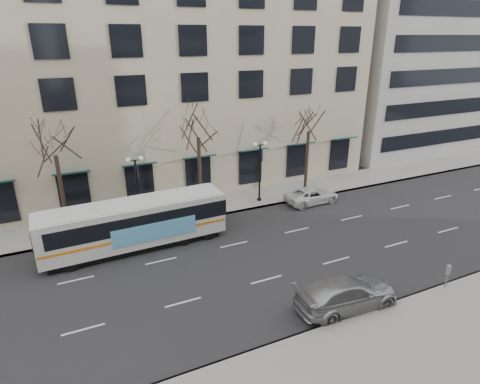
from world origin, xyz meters
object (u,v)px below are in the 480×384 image
lamp_post_right (260,169)px  tree_far_left (53,142)px  tree_far_mid (198,125)px  white_pickup (312,195)px  silver_car (347,293)px  city_bus (136,223)px  tree_far_right (309,120)px  lamp_post_left (138,187)px  pay_station (448,272)px

lamp_post_right → tree_far_left: bearing=177.7°
tree_far_mid → white_pickup: bearing=-16.2°
silver_car → white_pickup: (6.35, 12.40, -0.16)m
city_bus → silver_car: 13.88m
tree_far_left → tree_far_right: tree_far_left is taller
tree_far_mid → lamp_post_right: bearing=-6.8°
silver_car → white_pickup: silver_car is taller
silver_car → white_pickup: 13.93m
white_pickup → tree_far_mid: bearing=72.0°
tree_far_left → lamp_post_left: (5.01, -0.60, -3.75)m
silver_car → pay_station: silver_car is taller
city_bus → white_pickup: bearing=3.8°
tree_far_right → pay_station: tree_far_right is taller
city_bus → pay_station: city_bus is taller
tree_far_mid → silver_car: (2.58, -15.00, -6.10)m
silver_car → white_pickup: bearing=-24.4°
city_bus → white_pickup: 14.96m
silver_car → tree_far_left: bearing=42.7°
tree_far_left → lamp_post_left: size_ratio=1.60×
tree_far_right → lamp_post_left: bearing=-177.7°
tree_far_right → city_bus: bearing=-165.7°
lamp_post_left → city_bus: bearing=-105.0°
white_pickup → silver_car: bearing=151.1°
pay_station → silver_car: bearing=146.0°
lamp_post_left → city_bus: size_ratio=0.43×
lamp_post_right → city_bus: 11.53m
white_pickup → lamp_post_right: bearing=61.1°
lamp_post_left → lamp_post_right: same height
tree_far_left → lamp_post_right: bearing=-2.3°
tree_far_left → city_bus: (4.08, -4.07, -4.93)m
lamp_post_right → white_pickup: lamp_post_right is taller
tree_far_right → white_pickup: size_ratio=1.72×
lamp_post_left → pay_station: size_ratio=3.85×
tree_far_right → city_bus: size_ratio=0.67×
lamp_post_left → city_bus: 3.78m
lamp_post_right → pay_station: (3.56, -15.50, -1.81)m
tree_far_left → white_pickup: bearing=-7.8°
tree_far_left → white_pickup: (18.93, -2.60, -6.05)m
tree_far_left → pay_station: bearing=-40.9°
white_pickup → pay_station: 13.51m
white_pickup → tree_far_right: bearing=-24.2°
lamp_post_left → city_bus: (-0.93, -3.47, -1.17)m
white_pickup → pay_station: (-0.36, -13.50, 0.48)m
lamp_post_left → pay_station: lamp_post_left is taller
tree_far_right → white_pickup: tree_far_right is taller
tree_far_right → city_bus: (-15.92, -4.07, -4.65)m
lamp_post_left → white_pickup: lamp_post_left is taller
silver_car → pay_station: bearing=-97.7°
lamp_post_left → lamp_post_right: bearing=0.0°
tree_far_right → lamp_post_left: 15.40m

